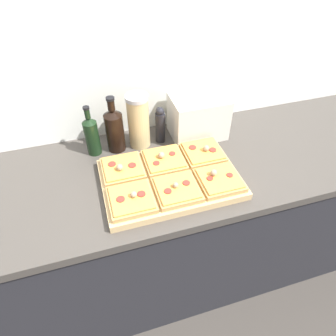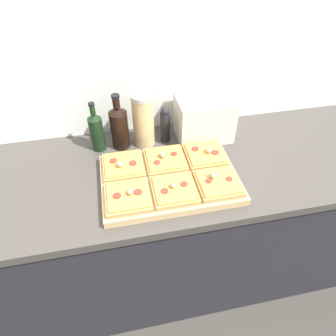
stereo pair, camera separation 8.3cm
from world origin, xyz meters
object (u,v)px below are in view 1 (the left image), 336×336
Objects in this scene: pepper_mill at (160,125)px; toaster_oven at (198,116)px; olive_oil_bottle at (92,135)px; cutting_board at (170,179)px; grain_jar_tall at (138,121)px; wine_bottle at (115,129)px.

pepper_mill is 0.65× the size of toaster_oven.
olive_oil_bottle is 0.51m from toaster_oven.
toaster_oven is at bearing -0.26° from pepper_mill.
toaster_oven is (0.51, -0.00, 0.00)m from olive_oil_bottle.
toaster_oven is (0.23, 0.29, 0.09)m from cutting_board.
toaster_oven is (0.29, -0.00, -0.03)m from grain_jar_tall.
olive_oil_bottle reaches higher than toaster_oven.
olive_oil_bottle is at bearing 134.06° from cutting_board.
grain_jar_tall is at bearing 102.31° from cutting_board.
wine_bottle is at bearing 180.00° from grain_jar_tall.
olive_oil_bottle is 0.32m from pepper_mill.
olive_oil_bottle is 0.90× the size of wine_bottle.
toaster_oven is (0.40, -0.00, -0.01)m from wine_bottle.
grain_jar_tall is 0.29m from toaster_oven.
grain_jar_tall is 1.42× the size of pepper_mill.
grain_jar_tall is at bearing -0.00° from wine_bottle.
olive_oil_bottle is at bearing 180.00° from pepper_mill.
pepper_mill reaches higher than cutting_board.
wine_bottle is 0.40m from toaster_oven.
toaster_oven is at bearing -0.17° from grain_jar_tall.
grain_jar_tall reaches higher than olive_oil_bottle.
olive_oil_bottle is 0.86× the size of toaster_oven.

